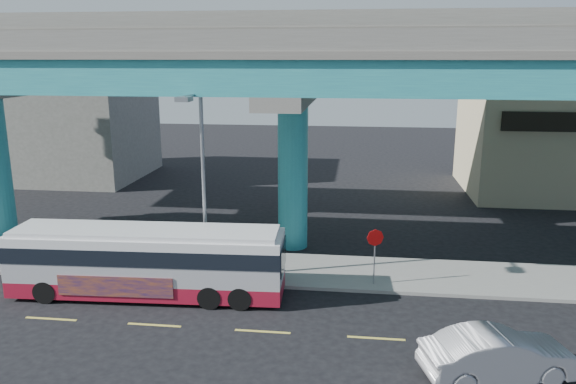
# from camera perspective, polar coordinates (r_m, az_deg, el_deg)

# --- Properties ---
(ground) EXTENTS (120.00, 120.00, 0.00)m
(ground) POSITION_cam_1_polar(r_m,az_deg,el_deg) (20.84, -2.46, -13.61)
(ground) COLOR black
(ground) RESTS_ON ground
(sidewalk) EXTENTS (70.00, 4.00, 0.15)m
(sidewalk) POSITION_cam_1_polar(r_m,az_deg,el_deg) (25.76, -0.43, -7.89)
(sidewalk) COLOR gray
(sidewalk) RESTS_ON ground
(lane_markings) EXTENTS (58.00, 0.12, 0.01)m
(lane_markings) POSITION_cam_1_polar(r_m,az_deg,el_deg) (20.57, -2.60, -13.97)
(lane_markings) COLOR #D8C64C
(lane_markings) RESTS_ON ground
(viaduct) EXTENTS (52.00, 12.40, 11.70)m
(viaduct) POSITION_cam_1_polar(r_m,az_deg,el_deg) (27.54, 0.54, 12.83)
(viaduct) COLOR teal
(viaduct) RESTS_ON ground
(building_beige) EXTENTS (14.00, 10.23, 7.00)m
(building_beige) POSITION_cam_1_polar(r_m,az_deg,el_deg) (44.24, 26.71, 4.38)
(building_beige) COLOR tan
(building_beige) RESTS_ON ground
(building_concrete) EXTENTS (12.00, 10.00, 9.00)m
(building_concrete) POSITION_cam_1_polar(r_m,az_deg,el_deg) (48.44, -21.66, 6.75)
(building_concrete) COLOR gray
(building_concrete) RESTS_ON ground
(transit_bus) EXTENTS (11.18, 2.87, 2.84)m
(transit_bus) POSITION_cam_1_polar(r_m,az_deg,el_deg) (23.49, -14.10, -6.64)
(transit_bus) COLOR maroon
(transit_bus) RESTS_ON ground
(sedan) EXTENTS (3.99, 5.48, 1.53)m
(sedan) POSITION_cam_1_polar(r_m,az_deg,el_deg) (18.71, 20.61, -15.26)
(sedan) COLOR #A2A2A7
(sedan) RESTS_ON ground
(parked_car) EXTENTS (3.87, 5.15, 1.46)m
(parked_car) POSITION_cam_1_polar(r_m,az_deg,el_deg) (28.93, -21.52, -4.74)
(parked_car) COLOR #333238
(parked_car) RESTS_ON sidewalk
(street_lamp) EXTENTS (0.50, 2.63, 8.14)m
(street_lamp) POSITION_cam_1_polar(r_m,az_deg,el_deg) (22.96, -9.04, 3.12)
(street_lamp) COLOR gray
(street_lamp) RESTS_ON sidewalk
(stop_sign) EXTENTS (0.71, 0.23, 2.42)m
(stop_sign) POSITION_cam_1_polar(r_m,az_deg,el_deg) (23.72, 8.83, -5.35)
(stop_sign) COLOR gray
(stop_sign) RESTS_ON sidewalk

